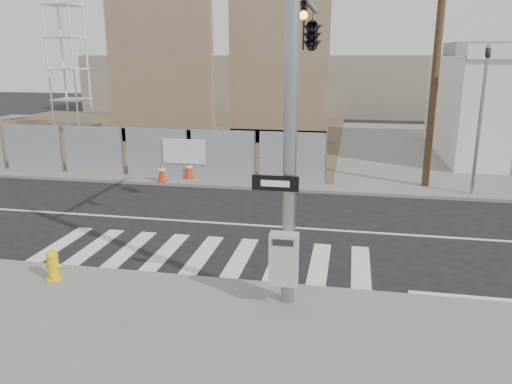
% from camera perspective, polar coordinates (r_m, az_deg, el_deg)
% --- Properties ---
extents(ground, '(100.00, 100.00, 0.00)m').
position_cam_1_polar(ground, '(15.27, -3.41, -3.63)').
color(ground, black).
rests_on(ground, ground).
extents(sidewalk_far, '(50.00, 20.00, 0.12)m').
position_cam_1_polar(sidewalk_far, '(28.64, 3.51, 5.44)').
color(sidewalk_far, slate).
rests_on(sidewalk_far, ground).
extents(signal_pole, '(0.96, 5.87, 7.00)m').
position_cam_1_polar(signal_pole, '(12.00, 5.71, 14.43)').
color(signal_pole, gray).
rests_on(signal_pole, sidewalk_near).
extents(far_signal_pole, '(0.16, 0.20, 5.60)m').
position_cam_1_polar(far_signal_pole, '(19.16, 24.46, 9.57)').
color(far_signal_pole, gray).
rests_on(far_signal_pole, sidewalk_far).
extents(chain_link_fence, '(24.60, 0.04, 2.00)m').
position_cam_1_polar(chain_link_fence, '(23.68, -24.47, 4.62)').
color(chain_link_fence, gray).
rests_on(chain_link_fence, sidewalk_far).
extents(concrete_wall_left, '(6.00, 1.30, 8.00)m').
position_cam_1_polar(concrete_wall_left, '(29.12, -10.73, 11.94)').
color(concrete_wall_left, '#7A6449').
rests_on(concrete_wall_left, sidewalk_far).
extents(concrete_wall_right, '(5.50, 1.30, 8.00)m').
position_cam_1_polar(concrete_wall_right, '(28.42, 2.62, 12.11)').
color(concrete_wall_right, '#7A6449').
rests_on(concrete_wall_right, sidewalk_far).
extents(utility_pole_right, '(1.60, 0.28, 10.00)m').
position_cam_1_polar(utility_pole_right, '(19.70, 20.04, 15.16)').
color(utility_pole_right, '#4D3C24').
rests_on(utility_pole_right, sidewalk_far).
extents(fire_hydrant, '(0.48, 0.48, 0.70)m').
position_cam_1_polar(fire_hydrant, '(12.05, -22.18, -7.74)').
color(fire_hydrant, yellow).
rests_on(fire_hydrant, sidewalk_near).
extents(traffic_cone_c, '(0.43, 0.43, 0.75)m').
position_cam_1_polar(traffic_cone_c, '(20.13, -10.73, 2.22)').
color(traffic_cone_c, red).
rests_on(traffic_cone_c, sidewalk_far).
extents(traffic_cone_d, '(0.39, 0.39, 0.74)m').
position_cam_1_polar(traffic_cone_d, '(20.50, -7.67, 2.57)').
color(traffic_cone_d, red).
rests_on(traffic_cone_d, sidewalk_far).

